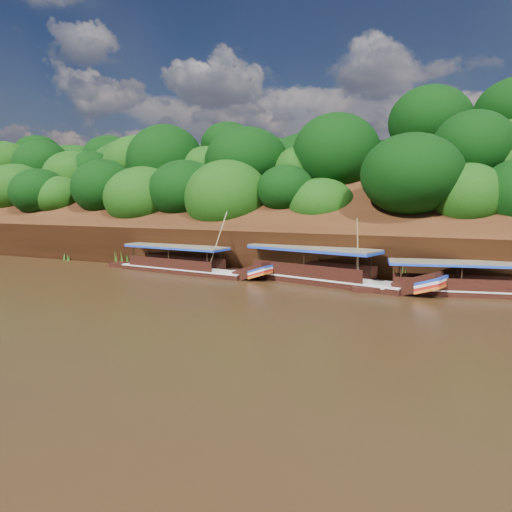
# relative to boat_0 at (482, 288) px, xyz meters

# --- Properties ---
(ground) EXTENTS (160.00, 160.00, 0.00)m
(ground) POSITION_rel_boat_0_xyz_m (-12.37, -7.75, -0.51)
(ground) COLOR black
(ground) RESTS_ON ground
(riverbank) EXTENTS (120.00, 30.06, 19.40)m
(riverbank) POSITION_rel_boat_0_xyz_m (-12.38, 14.98, 1.38)
(riverbank) COLOR black
(riverbank) RESTS_ON ground
(boat_0) EXTENTS (13.83, 4.97, 5.58)m
(boat_0) POSITION_rel_boat_0_xyz_m (0.00, 0.00, 0.00)
(boat_0) COLOR black
(boat_0) RESTS_ON ground
(boat_1) EXTENTS (15.89, 5.61, 5.57)m
(boat_1) POSITION_rel_boat_0_xyz_m (-10.29, -0.21, 0.11)
(boat_1) COLOR black
(boat_1) RESTS_ON ground
(boat_2) EXTENTS (15.04, 3.45, 5.76)m
(boat_2) POSITION_rel_boat_0_xyz_m (-22.76, -0.17, 0.03)
(boat_2) COLOR black
(boat_2) RESTS_ON ground
(reeds) EXTENTS (47.67, 2.46, 2.08)m
(reeds) POSITION_rel_boat_0_xyz_m (-14.38, 1.88, 0.37)
(reeds) COLOR #2D6218
(reeds) RESTS_ON ground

